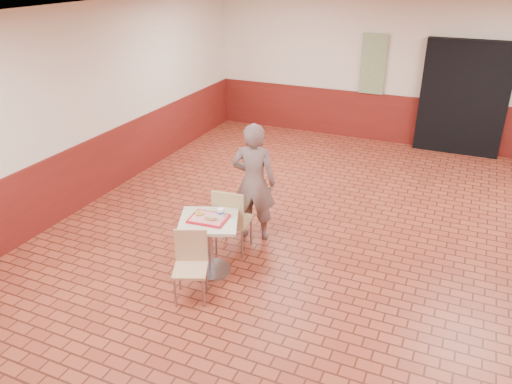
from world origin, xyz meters
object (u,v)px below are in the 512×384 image
at_px(long_john_donut, 211,218).
at_px(chair_main_back, 231,218).
at_px(paper_cup, 221,213).
at_px(customer, 254,182).
at_px(serving_tray, 209,219).
at_px(chair_main_front, 191,261).
at_px(ring_donut, 199,213).
at_px(main_table, 209,237).

bearing_deg(long_john_donut, chair_main_back, 90.18).
height_order(long_john_donut, paper_cup, paper_cup).
bearing_deg(paper_cup, customer, 88.47).
bearing_deg(serving_tray, chair_main_front, -85.72).
bearing_deg(ring_donut, long_john_donut, -19.68).
height_order(main_table, ring_donut, ring_donut).
bearing_deg(customer, paper_cup, 78.02).
bearing_deg(paper_cup, ring_donut, -168.33).
bearing_deg(chair_main_front, paper_cup, 59.01).
height_order(main_table, long_john_donut, long_john_donut).
height_order(customer, ring_donut, customer).
distance_m(ring_donut, long_john_donut, 0.20).
relative_size(main_table, paper_cup, 7.21).
bearing_deg(paper_cup, long_john_donut, -120.56).
height_order(ring_donut, long_john_donut, long_john_donut).
xyz_separation_m(chair_main_back, serving_tray, (-0.05, -0.51, 0.23)).
height_order(chair_main_back, long_john_donut, chair_main_back).
distance_m(chair_main_front, long_john_donut, 0.58).
height_order(chair_main_back, serving_tray, chair_main_back).
relative_size(main_table, chair_main_back, 0.79).
bearing_deg(main_table, chair_main_back, 84.63).
xyz_separation_m(main_table, ring_donut, (-0.14, 0.03, 0.28)).
bearing_deg(chair_main_back, customer, -106.85).
distance_m(main_table, long_john_donut, 0.29).
bearing_deg(main_table, ring_donut, 167.81).
bearing_deg(chair_main_front, ring_donut, 84.99).
bearing_deg(paper_cup, main_table, -145.28).
relative_size(main_table, customer, 0.44).
relative_size(ring_donut, paper_cup, 1.06).
height_order(ring_donut, paper_cup, paper_cup).
height_order(customer, paper_cup, customer).
xyz_separation_m(chair_main_back, ring_donut, (-0.19, -0.48, 0.26)).
distance_m(main_table, ring_donut, 0.32).
xyz_separation_m(serving_tray, ring_donut, (-0.14, 0.03, 0.03)).
bearing_deg(customer, chair_main_back, 68.45).
bearing_deg(chair_main_back, serving_tray, 78.88).
height_order(serving_tray, paper_cup, paper_cup).
bearing_deg(long_john_donut, ring_donut, 160.32).
bearing_deg(ring_donut, customer, 73.73).
bearing_deg(chair_main_back, long_john_donut, 84.43).
relative_size(chair_main_front, chair_main_back, 0.88).
distance_m(main_table, serving_tray, 0.25).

